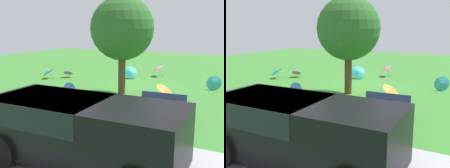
% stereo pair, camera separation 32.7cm
% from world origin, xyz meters
% --- Properties ---
extents(ground, '(40.00, 40.00, 0.00)m').
position_xyz_m(ground, '(0.00, 0.00, 0.00)').
color(ground, '#387A2D').
extents(road_strip, '(40.00, 4.22, 0.01)m').
position_xyz_m(road_strip, '(0.00, 8.40, 0.00)').
color(road_strip, '#9E9EA3').
rests_on(road_strip, ground).
extents(van_dark, '(4.64, 2.21, 1.53)m').
position_xyz_m(van_dark, '(-2.14, 8.37, 0.91)').
color(van_dark, black).
rests_on(van_dark, ground).
extents(park_bench, '(1.63, 0.58, 0.90)m').
position_xyz_m(park_bench, '(-2.91, 4.14, 0.47)').
color(park_bench, navy).
rests_on(park_bench, ground).
extents(shade_tree, '(2.96, 2.96, 4.57)m').
position_xyz_m(shade_tree, '(-0.04, 1.69, 3.07)').
color(shade_tree, brown).
rests_on(shade_tree, ground).
extents(parasol_teal_0, '(0.83, 0.81, 0.75)m').
position_xyz_m(parasol_teal_0, '(-3.86, -1.15, 0.37)').
color(parasol_teal_0, tan).
rests_on(parasol_teal_0, ground).
extents(parasol_teal_1, '(0.92, 0.95, 0.74)m').
position_xyz_m(parasol_teal_1, '(5.73, 0.31, 0.45)').
color(parasol_teal_1, tan).
rests_on(parasol_teal_1, ground).
extents(parasol_blue_0, '(0.60, 0.69, 0.61)m').
position_xyz_m(parasol_blue_0, '(1.98, 3.10, 0.30)').
color(parasol_blue_0, tan).
rests_on(parasol_blue_0, ground).
extents(parasol_pink_0, '(0.76, 0.73, 0.51)m').
position_xyz_m(parasol_pink_0, '(4.86, -0.65, 0.31)').
color(parasol_pink_0, tan).
rests_on(parasol_pink_0, ground).
extents(parasol_orange_0, '(0.82, 0.89, 0.79)m').
position_xyz_m(parasol_orange_0, '(-2.29, 1.94, 0.49)').
color(parasol_orange_0, tan).
rests_on(parasol_orange_0, ground).
extents(parasol_pink_1, '(0.92, 0.96, 0.84)m').
position_xyz_m(parasol_pink_1, '(-0.04, -3.64, 0.54)').
color(parasol_pink_1, tan).
rests_on(parasol_pink_1, ground).
extents(parasol_teal_2, '(1.20, 1.16, 0.83)m').
position_xyz_m(parasol_teal_2, '(1.20, -2.03, 0.44)').
color(parasol_teal_2, tan).
rests_on(parasol_teal_2, ground).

